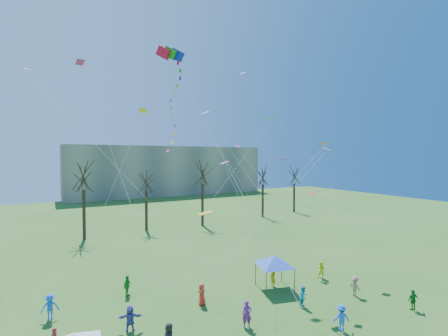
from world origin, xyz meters
TOP-DOWN VIEW (x-y plane):
  - distant_building at (22.00, 82.00)m, footprint 60.00×14.00m
  - bare_tree_row at (3.54, 36.02)m, footprint 69.33×8.85m
  - big_box_kite at (-3.13, 7.58)m, footprint 2.98×6.25m
  - canopy_tent_blue at (6.38, 8.84)m, footprint 3.86×3.86m
  - festival_crowd at (-1.42, 6.08)m, footprint 25.91×14.79m
  - small_kites_aloft at (1.76, 11.13)m, footprint 29.72×19.73m

SIDE VIEW (x-z plane):
  - festival_crowd at x=-1.42m, z-range -0.08..1.78m
  - canopy_tent_blue at x=6.38m, z-range 1.04..4.04m
  - bare_tree_row at x=3.54m, z-range 1.72..12.88m
  - distant_building at x=22.00m, z-range 0.00..15.00m
  - small_kites_aloft at x=1.76m, z-range -1.98..28.39m
  - big_box_kite at x=-3.13m, z-range 5.11..25.11m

